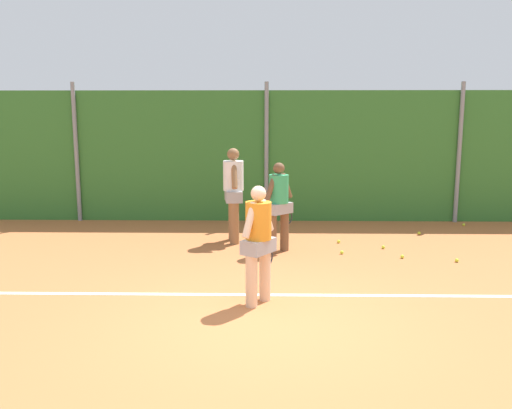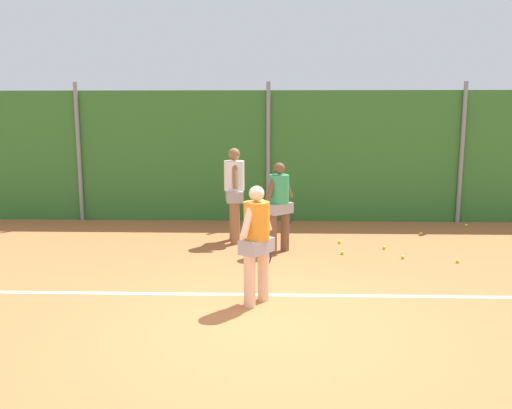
{
  "view_description": "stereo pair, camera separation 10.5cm",
  "coord_description": "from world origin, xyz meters",
  "px_view_note": "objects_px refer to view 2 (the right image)",
  "views": [
    {
      "loc": [
        -0.01,
        -6.28,
        2.57
      ],
      "look_at": [
        -0.18,
        2.79,
        1.02
      ],
      "focal_mm": 37.18,
      "sensor_mm": 36.0,
      "label": 1
    },
    {
      "loc": [
        0.1,
        -6.28,
        2.57
      ],
      "look_at": [
        -0.18,
        2.79,
        1.02
      ],
      "focal_mm": 37.18,
      "sensor_mm": 36.0,
      "label": 2
    }
  ],
  "objects_px": {
    "player_backcourt_far": "(234,190)",
    "tennis_ball_8": "(384,247)",
    "tennis_ball_6": "(340,242)",
    "tennis_ball_4": "(466,225)",
    "tennis_ball_5": "(458,261)",
    "tennis_ball_0": "(421,233)",
    "tennis_ball_2": "(342,253)",
    "player_midcourt": "(279,203)",
    "tennis_ball_3": "(264,283)",
    "player_foreground_near": "(257,239)",
    "tennis_ball_7": "(403,257)"
  },
  "relations": [
    {
      "from": "tennis_ball_7",
      "to": "tennis_ball_5",
      "type": "bearing_deg",
      "value": -14.73
    },
    {
      "from": "player_midcourt",
      "to": "tennis_ball_3",
      "type": "xyz_separation_m",
      "value": [
        -0.24,
        -1.97,
        -0.91
      ]
    },
    {
      "from": "tennis_ball_4",
      "to": "tennis_ball_5",
      "type": "xyz_separation_m",
      "value": [
        -1.25,
        -3.08,
        0.0
      ]
    },
    {
      "from": "tennis_ball_3",
      "to": "tennis_ball_8",
      "type": "relative_size",
      "value": 1.0
    },
    {
      "from": "tennis_ball_0",
      "to": "tennis_ball_5",
      "type": "height_order",
      "value": "same"
    },
    {
      "from": "tennis_ball_2",
      "to": "tennis_ball_7",
      "type": "relative_size",
      "value": 1.0
    },
    {
      "from": "tennis_ball_7",
      "to": "tennis_ball_0",
      "type": "bearing_deg",
      "value": 66.22
    },
    {
      "from": "tennis_ball_0",
      "to": "tennis_ball_2",
      "type": "bearing_deg",
      "value": -138.87
    },
    {
      "from": "player_foreground_near",
      "to": "player_backcourt_far",
      "type": "relative_size",
      "value": 0.86
    },
    {
      "from": "player_midcourt",
      "to": "tennis_ball_5",
      "type": "relative_size",
      "value": 25.64
    },
    {
      "from": "player_backcourt_far",
      "to": "tennis_ball_8",
      "type": "height_order",
      "value": "player_backcourt_far"
    },
    {
      "from": "player_midcourt",
      "to": "tennis_ball_2",
      "type": "bearing_deg",
      "value": -51.24
    },
    {
      "from": "player_backcourt_far",
      "to": "tennis_ball_8",
      "type": "xyz_separation_m",
      "value": [
        2.93,
        -0.53,
        -1.04
      ]
    },
    {
      "from": "tennis_ball_4",
      "to": "tennis_ball_8",
      "type": "distance_m",
      "value": 3.18
    },
    {
      "from": "tennis_ball_6",
      "to": "tennis_ball_8",
      "type": "xyz_separation_m",
      "value": [
        0.8,
        -0.44,
        0.0
      ]
    },
    {
      "from": "tennis_ball_2",
      "to": "tennis_ball_4",
      "type": "relative_size",
      "value": 1.0
    },
    {
      "from": "player_backcourt_far",
      "to": "tennis_ball_8",
      "type": "bearing_deg",
      "value": 71.73
    },
    {
      "from": "tennis_ball_3",
      "to": "tennis_ball_6",
      "type": "xyz_separation_m",
      "value": [
        1.48,
        2.69,
        0.0
      ]
    },
    {
      "from": "player_backcourt_far",
      "to": "tennis_ball_8",
      "type": "distance_m",
      "value": 3.15
    },
    {
      "from": "player_foreground_near",
      "to": "tennis_ball_8",
      "type": "height_order",
      "value": "player_foreground_near"
    },
    {
      "from": "tennis_ball_0",
      "to": "tennis_ball_2",
      "type": "distance_m",
      "value": 2.53
    },
    {
      "from": "tennis_ball_5",
      "to": "tennis_ball_6",
      "type": "relative_size",
      "value": 1.0
    },
    {
      "from": "tennis_ball_0",
      "to": "tennis_ball_7",
      "type": "distance_m",
      "value": 2.12
    },
    {
      "from": "player_backcourt_far",
      "to": "tennis_ball_2",
      "type": "distance_m",
      "value": 2.5
    },
    {
      "from": "player_midcourt",
      "to": "tennis_ball_6",
      "type": "xyz_separation_m",
      "value": [
        1.23,
        0.71,
        -0.91
      ]
    },
    {
      "from": "player_foreground_near",
      "to": "player_midcourt",
      "type": "xyz_separation_m",
      "value": [
        0.34,
        2.76,
        0.03
      ]
    },
    {
      "from": "player_foreground_near",
      "to": "tennis_ball_6",
      "type": "xyz_separation_m",
      "value": [
        1.57,
        3.47,
        -0.88
      ]
    },
    {
      "from": "player_foreground_near",
      "to": "tennis_ball_5",
      "type": "bearing_deg",
      "value": -24.06
    },
    {
      "from": "player_foreground_near",
      "to": "tennis_ball_3",
      "type": "relative_size",
      "value": 24.71
    },
    {
      "from": "tennis_ball_4",
      "to": "tennis_ball_8",
      "type": "bearing_deg",
      "value": -137.29
    },
    {
      "from": "tennis_ball_0",
      "to": "tennis_ball_8",
      "type": "relative_size",
      "value": 1.0
    },
    {
      "from": "tennis_ball_8",
      "to": "tennis_ball_6",
      "type": "bearing_deg",
      "value": 151.25
    },
    {
      "from": "tennis_ball_3",
      "to": "tennis_ball_8",
      "type": "xyz_separation_m",
      "value": [
        2.28,
        2.25,
        0.0
      ]
    },
    {
      "from": "player_midcourt",
      "to": "tennis_ball_5",
      "type": "height_order",
      "value": "player_midcourt"
    },
    {
      "from": "player_foreground_near",
      "to": "tennis_ball_4",
      "type": "distance_m",
      "value": 7.06
    },
    {
      "from": "player_midcourt",
      "to": "tennis_ball_0",
      "type": "xyz_separation_m",
      "value": [
        3.08,
        1.52,
        -0.91
      ]
    },
    {
      "from": "player_midcourt",
      "to": "player_foreground_near",
      "type": "bearing_deg",
      "value": -141.38
    },
    {
      "from": "tennis_ball_4",
      "to": "tennis_ball_5",
      "type": "height_order",
      "value": "same"
    },
    {
      "from": "tennis_ball_0",
      "to": "tennis_ball_8",
      "type": "bearing_deg",
      "value": -129.91
    },
    {
      "from": "tennis_ball_0",
      "to": "tennis_ball_5",
      "type": "bearing_deg",
      "value": -88.83
    },
    {
      "from": "player_backcourt_far",
      "to": "tennis_ball_4",
      "type": "relative_size",
      "value": 28.87
    },
    {
      "from": "player_midcourt",
      "to": "player_backcourt_far",
      "type": "height_order",
      "value": "player_backcourt_far"
    },
    {
      "from": "tennis_ball_0",
      "to": "tennis_ball_4",
      "type": "relative_size",
      "value": 1.0
    },
    {
      "from": "player_backcourt_far",
      "to": "tennis_ball_5",
      "type": "relative_size",
      "value": 28.87
    },
    {
      "from": "tennis_ball_2",
      "to": "tennis_ball_6",
      "type": "height_order",
      "value": "same"
    },
    {
      "from": "tennis_ball_2",
      "to": "tennis_ball_3",
      "type": "xyz_separation_m",
      "value": [
        -1.42,
        -1.83,
        0.0
      ]
    },
    {
      "from": "player_backcourt_far",
      "to": "tennis_ball_3",
      "type": "distance_m",
      "value": 3.04
    },
    {
      "from": "tennis_ball_2",
      "to": "tennis_ball_8",
      "type": "height_order",
      "value": "same"
    },
    {
      "from": "tennis_ball_3",
      "to": "tennis_ball_8",
      "type": "height_order",
      "value": "same"
    },
    {
      "from": "tennis_ball_3",
      "to": "tennis_ball_6",
      "type": "bearing_deg",
      "value": 61.25
    }
  ]
}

